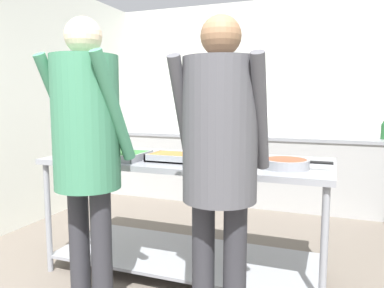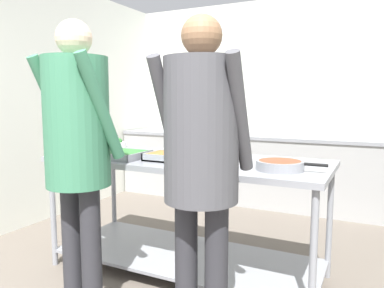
% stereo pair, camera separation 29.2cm
% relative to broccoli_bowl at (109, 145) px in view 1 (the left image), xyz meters
% --- Properties ---
extents(wall_rear, '(4.32, 0.06, 2.65)m').
position_rel_broccoli_bowl_xyz_m(wall_rear, '(0.98, 2.26, 0.40)').
color(wall_rear, silver).
rests_on(wall_rear, ground_plane).
extents(wall_left, '(0.06, 4.33, 2.65)m').
position_rel_broccoli_bowl_xyz_m(wall_left, '(-1.15, 0.15, 0.40)').
color(wall_left, silver).
rests_on(wall_left, ground_plane).
extents(back_counter, '(4.16, 0.65, 0.89)m').
position_rel_broccoli_bowl_xyz_m(back_counter, '(0.98, 1.89, -0.48)').
color(back_counter, '#A8A8A8').
rests_on(back_counter, ground_plane).
extents(serving_counter, '(2.12, 0.87, 0.90)m').
position_rel_broccoli_bowl_xyz_m(serving_counter, '(0.88, -0.28, -0.32)').
color(serving_counter, gray).
rests_on(serving_counter, ground_plane).
extents(broccoli_bowl, '(0.18, 0.18, 0.09)m').
position_rel_broccoli_bowl_xyz_m(broccoli_bowl, '(0.00, 0.00, 0.00)').
color(broccoli_bowl, silver).
rests_on(broccoli_bowl, serving_counter).
extents(serving_tray_vegetables, '(0.48, 0.34, 0.05)m').
position_rel_broccoli_bowl_xyz_m(serving_tray_vegetables, '(0.37, -0.48, -0.01)').
color(serving_tray_vegetables, gray).
rests_on(serving_tray_vegetables, serving_counter).
extents(serving_tray_roast, '(0.44, 0.27, 0.05)m').
position_rel_broccoli_bowl_xyz_m(serving_tray_roast, '(0.86, -0.40, -0.01)').
color(serving_tray_roast, gray).
rests_on(serving_tray_roast, serving_counter).
extents(plate_stack, '(0.25, 0.25, 0.07)m').
position_rel_broccoli_bowl_xyz_m(plate_stack, '(1.25, -0.35, 0.00)').
color(plate_stack, white).
rests_on(plate_stack, serving_counter).
extents(sauce_pan, '(0.44, 0.30, 0.06)m').
position_rel_broccoli_bowl_xyz_m(sauce_pan, '(1.63, -0.42, 0.00)').
color(sauce_pan, gray).
rests_on(sauce_pan, serving_counter).
extents(guest_serving_left, '(0.50, 0.39, 1.77)m').
position_rel_broccoli_bowl_xyz_m(guest_serving_left, '(1.36, -1.03, 0.16)').
color(guest_serving_left, '#2D2D33').
rests_on(guest_serving_left, ground_plane).
extents(guest_serving_right, '(0.51, 0.38, 1.80)m').
position_rel_broccoli_bowl_xyz_m(guest_serving_right, '(0.58, -1.10, 0.19)').
color(guest_serving_right, '#2D2D33').
rests_on(guest_serving_right, ground_plane).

